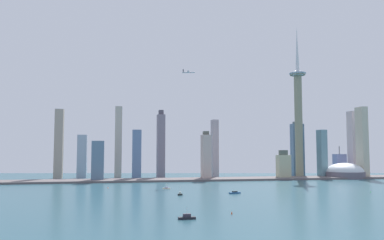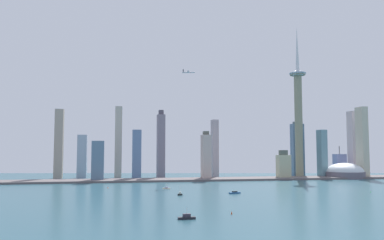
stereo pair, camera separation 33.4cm
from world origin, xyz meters
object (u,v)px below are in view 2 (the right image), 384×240
at_px(skyscraper_0, 355,144).
at_px(airplane, 189,72).
at_px(skyscraper_11, 322,154).
at_px(channel_buoy_0, 232,213).
at_px(skyscraper_10, 82,156).
at_px(boat_4, 180,194).
at_px(skyscraper_12, 118,142).
at_px(skyscraper_8, 59,144).
at_px(skyscraper_5, 283,166).
at_px(skyscraper_9, 206,156).
at_px(channel_buoy_1, 371,192).
at_px(skyscraper_6, 161,145).
at_px(skyscraper_1, 98,161).
at_px(skyscraper_3, 137,154).
at_px(observation_tower, 298,109).
at_px(boat_2, 187,217).
at_px(skyscraper_2, 297,150).
at_px(skyscraper_13, 340,165).
at_px(boat_3, 166,188).
at_px(skyscraper_7, 362,142).
at_px(boat_1, 235,193).
at_px(skyscraper_4, 215,148).
at_px(stadium_dome, 345,172).
at_px(channel_buoy_2, 108,187).

relative_size(skyscraper_0, airplane, 5.85).
height_order(skyscraper_11, channel_buoy_0, skyscraper_11).
bearing_deg(skyscraper_10, boat_4, -65.51).
bearing_deg(skyscraper_12, skyscraper_8, 176.95).
xyz_separation_m(skyscraper_5, skyscraper_9, (-163.21, 8.52, 19.94)).
bearing_deg(channel_buoy_1, skyscraper_6, 126.63).
height_order(skyscraper_6, channel_buoy_1, skyscraper_6).
distance_m(skyscraper_1, skyscraper_3, 91.25).
relative_size(skyscraper_11, boat_4, 8.98).
height_order(observation_tower, skyscraper_12, observation_tower).
relative_size(skyscraper_3, boat_2, 6.60).
height_order(skyscraper_2, skyscraper_13, skyscraper_2).
distance_m(skyscraper_5, airplane, 276.53).
distance_m(skyscraper_8, airplane, 313.77).
bearing_deg(skyscraper_5, skyscraper_6, 159.88).
height_order(skyscraper_0, boat_3, skyscraper_0).
height_order(skyscraper_8, skyscraper_12, skyscraper_12).
relative_size(skyscraper_0, skyscraper_9, 1.52).
relative_size(skyscraper_7, boat_1, 9.06).
bearing_deg(skyscraper_4, skyscraper_7, -14.40).
xyz_separation_m(skyscraper_2, skyscraper_3, (-361.81, -10.93, -9.60)).
distance_m(skyscraper_5, skyscraper_12, 353.72).
bearing_deg(skyscraper_4, skyscraper_12, 175.66).
bearing_deg(skyscraper_6, skyscraper_13, -6.27).
relative_size(skyscraper_6, boat_4, 12.79).
relative_size(observation_tower, skyscraper_5, 5.63).
distance_m(skyscraper_3, boat_4, 306.59).
height_order(skyscraper_11, skyscraper_13, skyscraper_11).
distance_m(stadium_dome, skyscraper_6, 401.02).
bearing_deg(skyscraper_12, boat_4, -76.11).
bearing_deg(channel_buoy_1, skyscraper_2, 82.09).
relative_size(skyscraper_7, channel_buoy_1, 78.22).
height_order(boat_2, channel_buoy_2, boat_2).
relative_size(skyscraper_0, skyscraper_3, 1.46).
relative_size(boat_2, channel_buoy_2, 8.35).
height_order(stadium_dome, airplane, airplane).
bearing_deg(skyscraper_11, boat_2, -130.09).
distance_m(skyscraper_1, skyscraper_4, 258.92).
distance_m(observation_tower, skyscraper_3, 363.41).
bearing_deg(skyscraper_11, channel_buoy_1, -106.41).
xyz_separation_m(skyscraper_2, channel_buoy_2, (-413.19, -193.31, -59.47)).
bearing_deg(skyscraper_6, skyscraper_3, -143.04).
height_order(skyscraper_0, skyscraper_7, skyscraper_7).
height_order(skyscraper_2, skyscraper_5, skyscraper_2).
bearing_deg(skyscraper_3, skyscraper_7, -6.70).
xyz_separation_m(channel_buoy_0, channel_buoy_1, (246.11, 144.18, -0.52)).
distance_m(skyscraper_10, boat_3, 308.39).
xyz_separation_m(boat_3, channel_buoy_0, (33.05, -243.97, 0.40)).
bearing_deg(skyscraper_13, skyscraper_8, 175.51).
height_order(skyscraper_13, boat_4, skyscraper_13).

